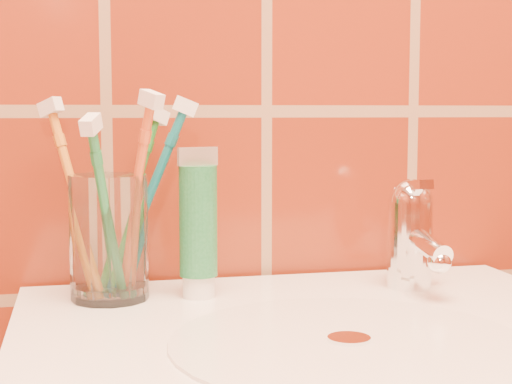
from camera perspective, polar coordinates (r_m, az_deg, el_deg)
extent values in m
cylinder|color=silver|center=(0.66, 6.78, -10.76)|extent=(0.30, 0.30, 0.00)
cylinder|color=white|center=(0.66, 6.78, -10.59)|extent=(0.04, 0.04, 0.00)
cylinder|color=white|center=(0.81, -10.63, -3.27)|extent=(0.10, 0.10, 0.13)
cylinder|color=white|center=(0.82, -4.19, -6.85)|extent=(0.03, 0.03, 0.02)
cylinder|color=#186634|center=(0.81, -4.23, -2.11)|extent=(0.04, 0.04, 0.11)
cube|color=beige|center=(0.80, -4.26, 2.60)|extent=(0.04, 0.01, 0.02)
cylinder|color=white|center=(0.87, 11.12, -3.76)|extent=(0.05, 0.05, 0.09)
sphere|color=white|center=(0.86, 11.18, -0.65)|extent=(0.05, 0.05, 0.05)
cylinder|color=white|center=(0.84, 12.19, -3.67)|extent=(0.02, 0.09, 0.03)
cube|color=white|center=(0.85, 11.53, 0.46)|extent=(0.02, 0.06, 0.01)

